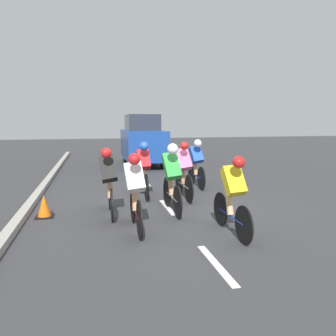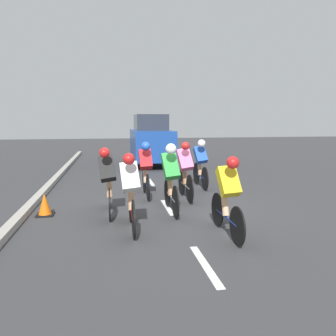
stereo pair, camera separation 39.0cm
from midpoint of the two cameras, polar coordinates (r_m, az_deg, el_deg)
The scene contains 14 objects.
ground_plane at distance 7.90m, azimuth 1.28°, elevation -6.81°, with size 60.00×60.00×0.00m, color #38383A.
lane_stripe_near at distance 4.95m, azimuth 8.86°, elevation -16.37°, with size 0.12×1.40×0.01m, color white.
lane_stripe_mid at distance 7.87m, azimuth 1.32°, elevation -6.84°, with size 0.12×1.40×0.01m, color white.
lane_stripe_far at distance 10.95m, azimuth -1.95°, elevation -2.51°, with size 0.12×1.40×0.01m, color white.
curb at distance 7.90m, azimuth -22.27°, elevation -6.92°, with size 0.20×26.90×0.14m, color #A8A399.
cyclist_green at distance 7.24m, azimuth 2.03°, elevation -1.49°, with size 0.38×1.73×1.58m.
cyclist_white at distance 6.10m, azimuth -4.72°, elevation -3.89°, with size 0.37×1.68×1.50m.
cyclist_pink at distance 8.51m, azimuth 4.33°, elevation -0.33°, with size 0.40×1.69×1.53m.
cyclist_blue at distance 10.05m, azimuth 6.79°, elevation 0.99°, with size 0.39×1.68×1.50m.
cyclist_yellow at distance 5.91m, azimuth 12.27°, elevation -4.50°, with size 0.35×1.69×1.47m.
cyclist_red at distance 8.76m, azimuth -2.65°, elevation 0.03°, with size 0.35×1.67×1.52m.
cyclist_black at distance 7.17m, azimuth -8.91°, elevation -2.01°, with size 0.40×1.67×1.51m.
support_car at distance 15.10m, azimuth -2.25°, elevation 4.85°, with size 1.70×3.81×2.32m.
traffic_cone at distance 7.59m, azimuth -19.31°, elevation -6.08°, with size 0.36×0.36×0.49m.
Camera 2 is at (1.30, 7.52, 2.07)m, focal length 35.00 mm.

